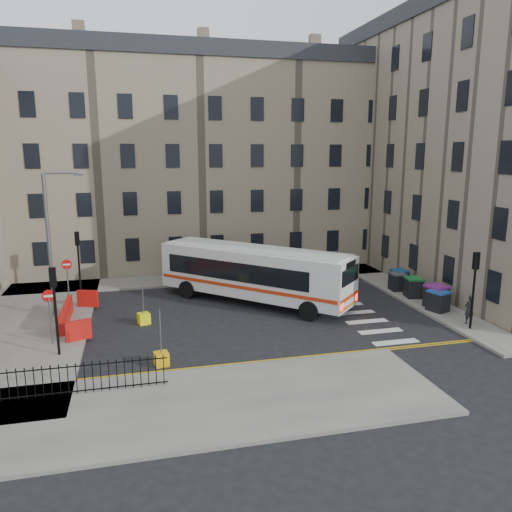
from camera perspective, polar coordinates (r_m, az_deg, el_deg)
name	(u,v)px	position (r m, az deg, el deg)	size (l,w,h in m)	color
ground	(284,312)	(29.79, 3.18, -6.35)	(120.00, 120.00, 0.00)	black
pavement_north	(171,281)	(36.89, -9.74, -2.81)	(36.00, 3.20, 0.15)	slate
pavement_east	(388,284)	(36.74, 14.89, -3.11)	(2.40, 26.00, 0.15)	slate
pavement_west	(33,324)	(30.06, -24.12, -7.09)	(6.00, 22.00, 0.15)	slate
pavement_sw	(181,406)	(19.42, -8.55, -16.60)	(20.00, 6.00, 0.15)	slate
terrace_north	(148,160)	(42.58, -12.22, 10.66)	(38.30, 10.80, 17.20)	gray
corner_east	(512,147)	(42.13, 27.19, 11.00)	(17.80, 24.30, 19.20)	gray
traffic_light_east	(475,278)	(28.15, 23.70, -2.36)	(0.28, 0.22, 4.10)	black
traffic_light_nw	(78,253)	(34.35, -19.67, 0.36)	(0.28, 0.22, 4.10)	black
traffic_light_sw	(55,298)	(24.20, -22.04, -4.42)	(0.28, 0.22, 4.10)	black
streetlamp	(49,243)	(29.83, -22.59, 1.37)	(0.50, 0.22, 8.14)	#595B5E
no_entry_north	(67,272)	(32.63, -20.78, -1.72)	(0.60, 0.08, 3.00)	#595B5E
no_entry_south	(49,306)	(25.92, -22.55, -5.25)	(0.60, 0.08, 3.00)	#595B5E
roadworks_barriers	(73,314)	(29.08, -20.18, -6.20)	(1.66, 6.26, 1.00)	red
iron_railings	(64,380)	(20.89, -21.10, -13.11)	(7.80, 0.04, 1.20)	black
bus	(254,272)	(30.98, -0.24, -1.83)	(10.87, 10.84, 3.41)	silver
wheelie_bin_a	(438,301)	(31.09, 20.08, -4.83)	(1.25, 1.34, 1.21)	black
wheelie_bin_b	(436,296)	(31.79, 19.89, -4.34)	(1.34, 1.45, 1.34)	black
wheelie_bin_c	(413,287)	(33.53, 17.55, -3.42)	(1.19, 1.31, 1.27)	black
wheelie_bin_d	(397,282)	(34.86, 15.84, -2.82)	(1.03, 1.16, 1.18)	black
wheelie_bin_e	(399,278)	(35.67, 16.06, -2.48)	(0.96, 1.10, 1.21)	black
pedestrian	(469,310)	(29.40, 23.19, -5.65)	(0.58, 0.38, 1.58)	black
bollard_yellow	(144,319)	(28.30, -12.69, -6.99)	(0.60, 0.60, 0.60)	#EFF30D
bollard_chevron	(161,359)	(22.90, -10.75, -11.48)	(0.60, 0.60, 0.60)	#EFAB0E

